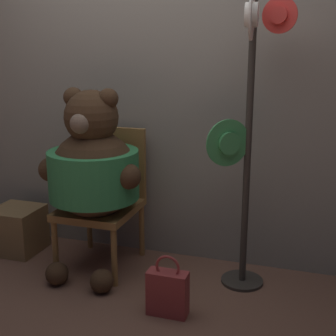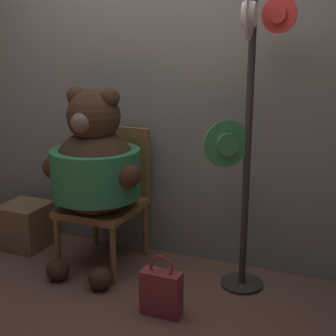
{
  "view_description": "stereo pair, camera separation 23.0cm",
  "coord_description": "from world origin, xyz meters",
  "px_view_note": "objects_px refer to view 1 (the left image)",
  "views": [
    {
      "loc": [
        1.09,
        -2.58,
        1.54
      ],
      "look_at": [
        0.18,
        0.21,
        0.77
      ],
      "focal_mm": 50.0,
      "sensor_mm": 36.0,
      "label": 1
    },
    {
      "loc": [
        1.3,
        -2.5,
        1.54
      ],
      "look_at": [
        0.18,
        0.21,
        0.77
      ],
      "focal_mm": 50.0,
      "sensor_mm": 36.0,
      "label": 2
    }
  ],
  "objects_px": {
    "teddy_bear": "(93,169)",
    "handbag_on_ground": "(168,292)",
    "hat_display_rack": "(247,131)",
    "chair": "(105,195)"
  },
  "relations": [
    {
      "from": "teddy_bear",
      "to": "handbag_on_ground",
      "type": "bearing_deg",
      "value": -29.96
    },
    {
      "from": "chair",
      "to": "hat_display_rack",
      "type": "xyz_separation_m",
      "value": [
        1.01,
        -0.09,
        0.53
      ]
    },
    {
      "from": "chair",
      "to": "handbag_on_ground",
      "type": "height_order",
      "value": "chair"
    },
    {
      "from": "teddy_bear",
      "to": "handbag_on_ground",
      "type": "distance_m",
      "value": 0.96
    },
    {
      "from": "teddy_bear",
      "to": "handbag_on_ground",
      "type": "relative_size",
      "value": 3.39
    },
    {
      "from": "teddy_bear",
      "to": "hat_display_rack",
      "type": "relative_size",
      "value": 0.69
    },
    {
      "from": "handbag_on_ground",
      "to": "teddy_bear",
      "type": "bearing_deg",
      "value": 150.04
    },
    {
      "from": "chair",
      "to": "hat_display_rack",
      "type": "bearing_deg",
      "value": -4.84
    },
    {
      "from": "hat_display_rack",
      "to": "handbag_on_ground",
      "type": "bearing_deg",
      "value": -126.68
    },
    {
      "from": "chair",
      "to": "hat_display_rack",
      "type": "distance_m",
      "value": 1.14
    }
  ]
}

